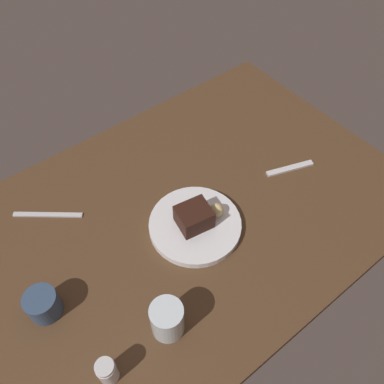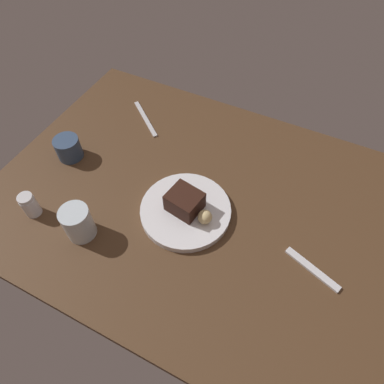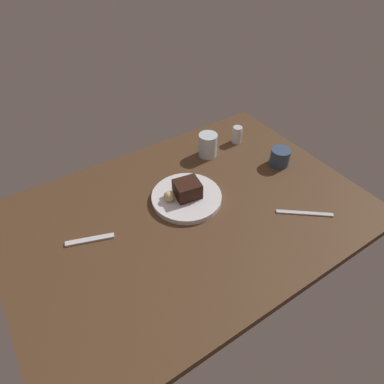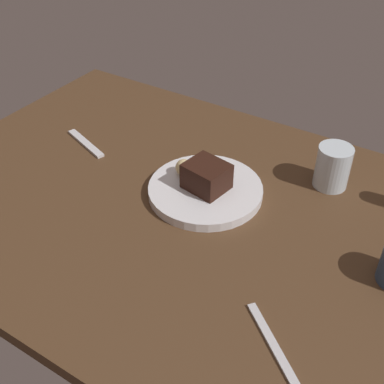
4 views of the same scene
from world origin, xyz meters
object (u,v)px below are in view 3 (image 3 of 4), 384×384
at_px(bread_roll, 169,196).
at_px(water_glass, 208,145).
at_px(dessert_plate, 187,197).
at_px(butter_knife, 305,213).
at_px(chocolate_cake_slice, 187,189).
at_px(coffee_cup, 280,157).
at_px(dessert_spoon, 90,240).
at_px(salt_shaker, 237,135).

relative_size(bread_roll, water_glass, 0.39).
height_order(dessert_plate, butter_knife, dessert_plate).
bearing_deg(bread_roll, butter_knife, 140.96).
height_order(chocolate_cake_slice, coffee_cup, chocolate_cake_slice).
relative_size(dessert_spoon, butter_knife, 0.79).
bearing_deg(water_glass, chocolate_cake_slice, 39.81).
xyz_separation_m(salt_shaker, coffee_cup, (-0.04, 0.21, -0.00)).
bearing_deg(bread_roll, dessert_spoon, 0.19).
bearing_deg(salt_shaker, dessert_spoon, 13.33).
distance_m(salt_shaker, water_glass, 0.16).
bearing_deg(water_glass, salt_shaker, -177.15).
bearing_deg(coffee_cup, butter_knife, 64.30).
height_order(salt_shaker, water_glass, water_glass).
distance_m(water_glass, butter_knife, 0.46).
distance_m(salt_shaker, coffee_cup, 0.22).
bearing_deg(dessert_plate, salt_shaker, -153.79).
relative_size(salt_shaker, butter_knife, 0.38).
xyz_separation_m(water_glass, butter_knife, (-0.08, 0.45, -0.05)).
bearing_deg(dessert_spoon, bread_roll, 19.47).
xyz_separation_m(dessert_plate, dessert_spoon, (0.35, -0.01, -0.01)).
relative_size(dessert_plate, chocolate_cake_slice, 2.89).
distance_m(water_glass, dessert_spoon, 0.59).
height_order(dessert_plate, chocolate_cake_slice, chocolate_cake_slice).
distance_m(bread_roll, water_glass, 0.32).
relative_size(chocolate_cake_slice, bread_roll, 2.27).
xyz_separation_m(bread_roll, coffee_cup, (-0.48, 0.04, -0.00)).
relative_size(bread_roll, coffee_cup, 0.50).
height_order(dessert_plate, water_glass, water_glass).
bearing_deg(bread_roll, water_glass, -149.55).
bearing_deg(salt_shaker, dessert_plate, 26.21).
height_order(dessert_spoon, butter_knife, dessert_spoon).
distance_m(water_glass, coffee_cup, 0.29).
height_order(chocolate_cake_slice, butter_knife, chocolate_cake_slice).
height_order(chocolate_cake_slice, bread_roll, chocolate_cake_slice).
distance_m(dessert_spoon, butter_knife, 0.71).
height_order(dessert_plate, salt_shaker, salt_shaker).
xyz_separation_m(dessert_plate, butter_knife, (-0.30, 0.28, -0.01)).
xyz_separation_m(dessert_plate, chocolate_cake_slice, (-0.00, 0.00, 0.04)).
relative_size(dessert_plate, coffee_cup, 3.24).
distance_m(bread_roll, salt_shaker, 0.47).
distance_m(chocolate_cake_slice, bread_roll, 0.07).
distance_m(chocolate_cake_slice, dessert_spoon, 0.36).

